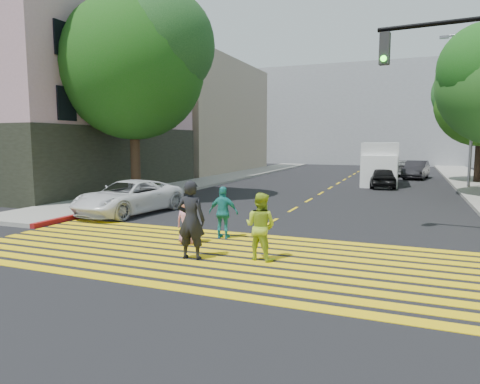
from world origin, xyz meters
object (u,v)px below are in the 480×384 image
Objects in this scene: silver_car at (400,168)px; white_sedan at (129,197)px; pedestrian_child at (187,221)px; pedestrian_woman at (260,226)px; tree_left at (135,60)px; pedestrian_man at (191,220)px; dark_car_parked at (416,170)px; white_van at (380,165)px; dark_car_near at (382,177)px; pedestrian_extra at (223,213)px.

white_sedan is at bearing 59.47° from silver_car.
white_sedan is (-4.54, 3.56, 0.01)m from pedestrian_child.
tree_left is at bearing -31.89° from pedestrian_woman.
pedestrian_man is at bearing 73.02° from silver_car.
pedestrian_man is 26.61m from dark_car_parked.
silver_car is 2.89m from dark_car_parked.
white_van is (-2.28, -5.54, 0.62)m from dark_car_parked.
pedestrian_man is 18.93m from dark_car_near.
pedestrian_child is at bearing -29.73° from white_sedan.
pedestrian_woman is 2.49m from pedestrian_extra.
white_sedan is (2.35, -3.98, -6.09)m from tree_left.
tree_left is 2.25× the size of silver_car.
dark_car_near is 0.85× the size of silver_car.
white_sedan is at bearing -107.71° from dark_car_parked.
pedestrian_man is 0.51× the size of dark_car_near.
white_sedan is 23.74m from dark_car_parked.
white_van reaches higher than white_sedan.
pedestrian_extra is 18.52m from white_van.
pedestrian_extra is 24.39m from dark_car_parked.
pedestrian_woman is at bearing -89.28° from dark_car_parked.
pedestrian_extra is 26.74m from silver_car.
pedestrian_extra is 0.40× the size of dark_car_near.
white_van is (10.74, 11.69, -5.44)m from tree_left.
pedestrian_woman reaches higher than dark_car_parked.
tree_left is 11.89m from pedestrian_child.
white_van is (-0.26, 1.90, 0.66)m from dark_car_near.
pedestrian_woman is 25.81m from dark_car_parked.
dark_car_parked is (5.47, 23.77, -0.08)m from pedestrian_extra.
dark_car_parked is 0.70× the size of white_van.
white_van is at bearing -89.36° from dark_car_near.
white_sedan is 25.65m from silver_car.
dark_car_parked is at bearing -107.74° from pedestrian_child.
dark_car_near is 0.91× the size of dark_car_parked.
pedestrian_extra is at bearing 70.95° from dark_car_near.
pedestrian_child is at bearing -47.58° from tree_left.
silver_car is (0.81, 10.06, 0.00)m from dark_car_near.
silver_car is at bearing -85.18° from pedestrian_woman.
pedestrian_woman is 2.54m from pedestrian_child.
pedestrian_child is 27.83m from silver_car.
pedestrian_child is at bearing 53.03° from pedestrian_extra.
dark_car_near is 2.03m from white_van.
pedestrian_man reaches higher than dark_car_near.
pedestrian_woman is at bearing 76.03° from silver_car.
pedestrian_man is at bearing -33.82° from white_sedan.
dark_car_near is 0.64× the size of white_van.
white_sedan is at bearing -41.91° from pedestrian_child.
pedestrian_woman is 1.26× the size of pedestrian_child.
silver_car is 0.75× the size of white_van.
pedestrian_child reaches higher than dark_car_near.
pedestrian_extra is at bearing -102.22° from white_van.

